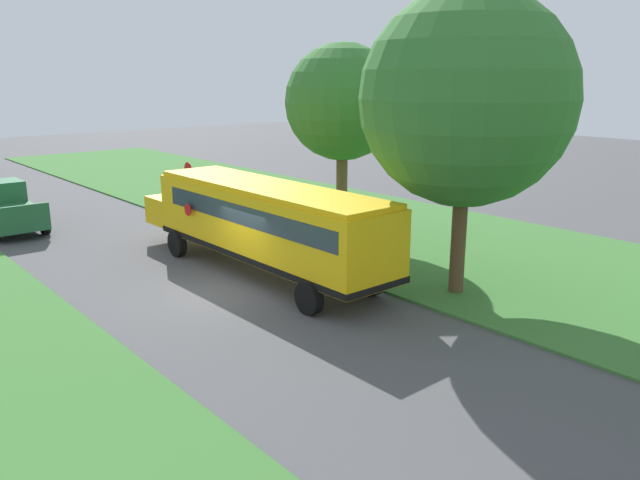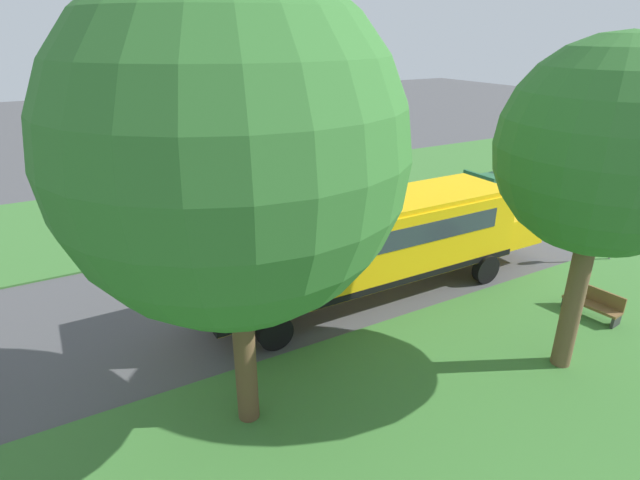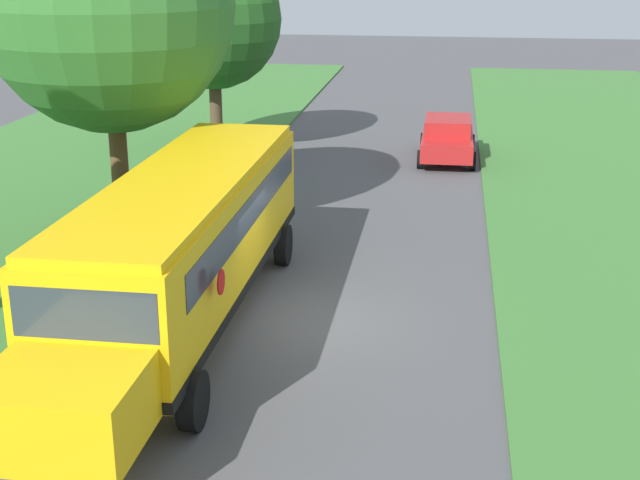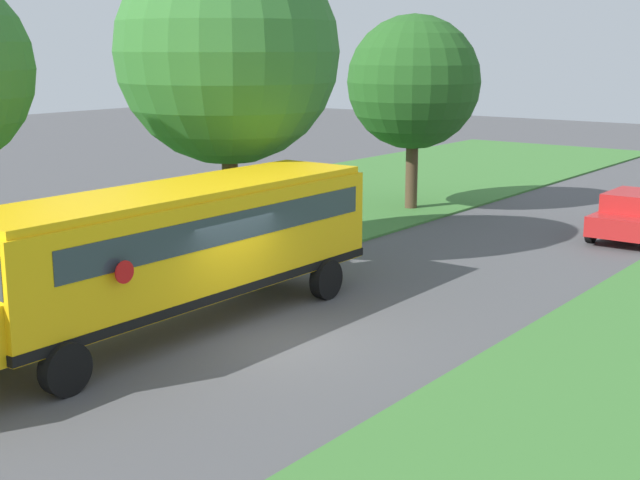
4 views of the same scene
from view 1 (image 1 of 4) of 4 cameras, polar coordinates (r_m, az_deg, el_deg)
name	(u,v)px [view 1 (image 1 of 4)]	position (r m, az deg, el deg)	size (l,w,h in m)	color
ground_plane	(218,293)	(20.11, -9.31, -4.80)	(120.00, 120.00, 0.00)	#4C4C4F
grass_verge	(424,240)	(26.41, 9.50, 0.03)	(12.00, 80.00, 0.08)	#3D7533
school_bus	(263,220)	(21.33, -5.24, 1.85)	(2.85, 12.42, 3.16)	yellow
pickup_truck	(5,206)	(31.10, -26.88, 2.80)	(2.28, 5.40, 2.10)	#236038
oak_tree_beside_bus	(344,100)	(25.85, 2.22, 12.65)	(4.73, 4.73, 8.01)	brown
oak_tree_roadside_mid	(468,97)	(19.13, 13.40, 12.56)	(6.35, 6.35, 9.20)	brown
stop_sign	(189,183)	(30.34, -11.91, 5.10)	(0.08, 0.68, 2.74)	gray
park_bench	(281,218)	(28.14, -3.62, 2.02)	(1.65, 0.69, 0.92)	brown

